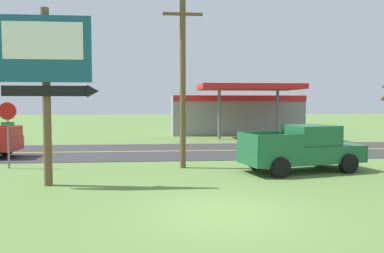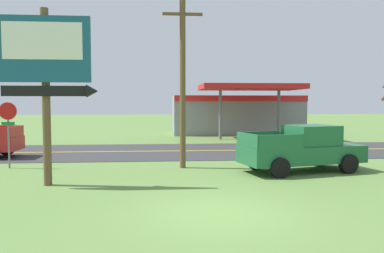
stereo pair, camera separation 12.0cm
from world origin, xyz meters
TOP-DOWN VIEW (x-y plane):
  - ground_plane at (0.00, 0.00)m, footprint 180.00×180.00m
  - road_asphalt at (0.00, 13.00)m, footprint 140.00×8.00m
  - road_centre_line at (0.00, 13.00)m, footprint 126.00×0.20m
  - motel_sign at (-5.38, 3.72)m, footprint 3.41×0.54m
  - stop_sign at (-8.21, 7.59)m, footprint 0.80×0.08m
  - utility_pole at (-0.49, 7.10)m, footprint 1.96×0.26m
  - gas_station at (5.70, 26.06)m, footprint 12.00×11.50m
  - pickup_green_parked_on_lawn at (4.53, 5.78)m, footprint 5.51×3.09m

SIDE VIEW (x-z plane):
  - ground_plane at x=0.00m, z-range 0.00..0.00m
  - road_asphalt at x=0.00m, z-range 0.00..0.02m
  - road_centre_line at x=0.00m, z-range 0.02..0.03m
  - pickup_green_parked_on_lawn at x=4.53m, z-range -0.02..1.94m
  - gas_station at x=5.70m, z-range -0.26..4.14m
  - stop_sign at x=-8.21m, z-range 0.55..3.50m
  - motel_sign at x=-5.38m, z-range 1.11..7.27m
  - utility_pole at x=-0.49m, z-range 0.30..8.40m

